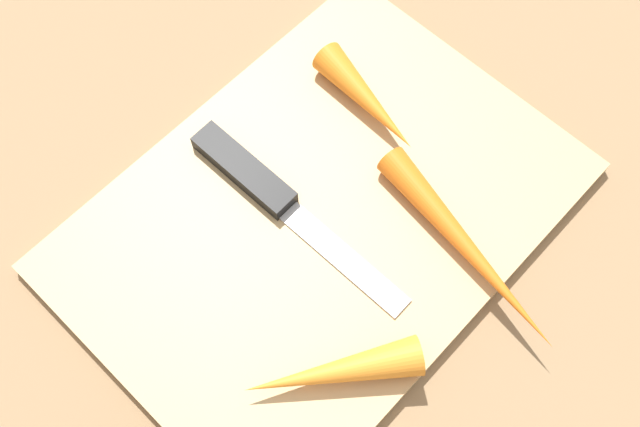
{
  "coord_description": "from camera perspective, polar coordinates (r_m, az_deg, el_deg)",
  "views": [
    {
      "loc": [
        0.16,
        0.15,
        0.51
      ],
      "look_at": [
        0.0,
        0.0,
        0.01
      ],
      "focal_mm": 42.14,
      "sensor_mm": 36.0,
      "label": 1
    }
  ],
  "objects": [
    {
      "name": "carrot_shortest",
      "position": [
        0.58,
        3.6,
        8.59
      ],
      "size": [
        0.04,
        0.11,
        0.03
      ],
      "primitive_type": "cone",
      "rotation": [
        0.0,
        1.57,
        1.41
      ],
      "color": "orange",
      "rests_on": "cutting_board"
    },
    {
      "name": "ground_plane",
      "position": [
        0.56,
        -0.0,
        -0.5
      ],
      "size": [
        1.4,
        1.4,
        0.0
      ],
      "primitive_type": "plane",
      "color": "#8C6D4C"
    },
    {
      "name": "carrot_longest",
      "position": [
        0.53,
        11.09,
        -2.57
      ],
      "size": [
        0.06,
        0.18,
        0.02
      ],
      "primitive_type": "cone",
      "rotation": [
        0.0,
        1.57,
        1.39
      ],
      "color": "orange",
      "rests_on": "cutting_board"
    },
    {
      "name": "knife",
      "position": [
        0.55,
        -4.83,
        2.48
      ],
      "size": [
        0.02,
        0.2,
        0.01
      ],
      "rotation": [
        0.0,
        0.0,
        1.58
      ],
      "color": "#B7B7BC",
      "rests_on": "cutting_board"
    },
    {
      "name": "carrot_medium",
      "position": [
        0.5,
        0.97,
        -11.98
      ],
      "size": [
        0.11,
        0.09,
        0.03
      ],
      "primitive_type": "cone",
      "rotation": [
        0.0,
        1.57,
        5.67
      ],
      "color": "orange",
      "rests_on": "cutting_board"
    },
    {
      "name": "cutting_board",
      "position": [
        0.55,
        -0.0,
        -0.25
      ],
      "size": [
        0.36,
        0.26,
        0.01
      ],
      "primitive_type": "cube",
      "color": "tan",
      "rests_on": "ground_plane"
    }
  ]
}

